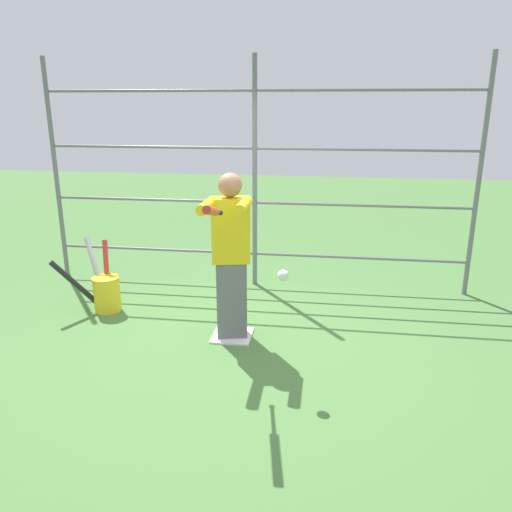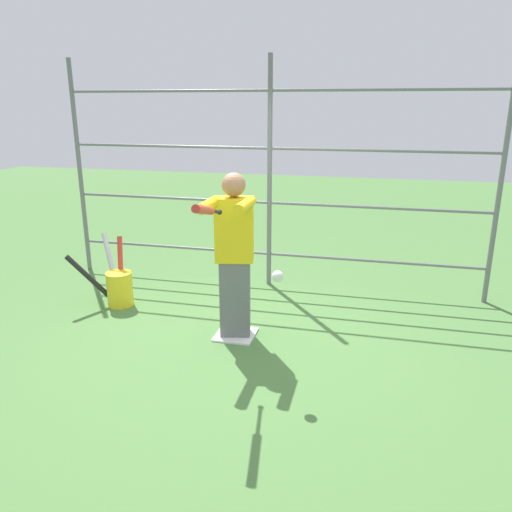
{
  "view_description": "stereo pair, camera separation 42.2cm",
  "coord_description": "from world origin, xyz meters",
  "px_view_note": "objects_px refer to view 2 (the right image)",
  "views": [
    {
      "loc": [
        -0.92,
        4.6,
        2.31
      ],
      "look_at": [
        -0.29,
        0.29,
        0.97
      ],
      "focal_mm": 35.0,
      "sensor_mm": 36.0,
      "label": 1
    },
    {
      "loc": [
        -1.33,
        4.52,
        2.31
      ],
      "look_at": [
        -0.29,
        0.29,
        0.97
      ],
      "focal_mm": 35.0,
      "sensor_mm": 36.0,
      "label": 2
    }
  ],
  "objects_px": {
    "softball_in_flight": "(278,276)",
    "batter": "(234,252)",
    "bat_bucket": "(118,285)",
    "baseball_bat_swinging": "(206,210)"
  },
  "relations": [
    {
      "from": "softball_in_flight",
      "to": "batter",
      "type": "bearing_deg",
      "value": -51.08
    },
    {
      "from": "batter",
      "to": "softball_in_flight",
      "type": "relative_size",
      "value": 17.55
    },
    {
      "from": "batter",
      "to": "bat_bucket",
      "type": "height_order",
      "value": "batter"
    },
    {
      "from": "softball_in_flight",
      "to": "bat_bucket",
      "type": "bearing_deg",
      "value": -29.18
    },
    {
      "from": "softball_in_flight",
      "to": "baseball_bat_swinging",
      "type": "bearing_deg",
      "value": 17.93
    },
    {
      "from": "batter",
      "to": "baseball_bat_swinging",
      "type": "relative_size",
      "value": 2.13
    },
    {
      "from": "batter",
      "to": "bat_bucket",
      "type": "xyz_separation_m",
      "value": [
        1.59,
        -0.49,
        -0.67
      ]
    },
    {
      "from": "batter",
      "to": "softball_in_flight",
      "type": "distance_m",
      "value": 0.93
    },
    {
      "from": "softball_in_flight",
      "to": "bat_bucket",
      "type": "height_order",
      "value": "softball_in_flight"
    },
    {
      "from": "batter",
      "to": "bat_bucket",
      "type": "distance_m",
      "value": 1.8
    }
  ]
}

